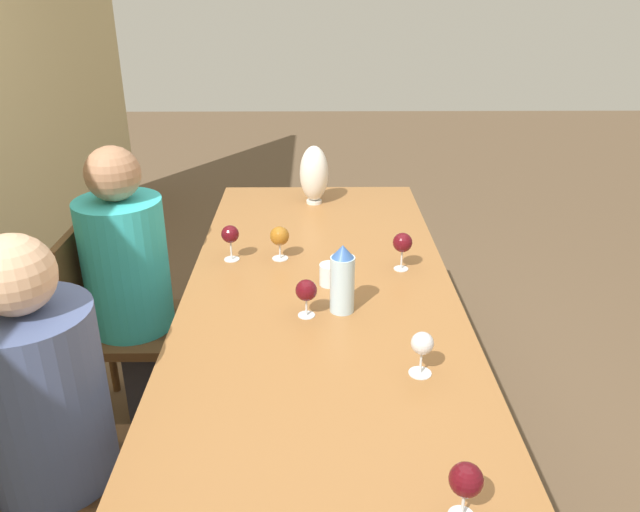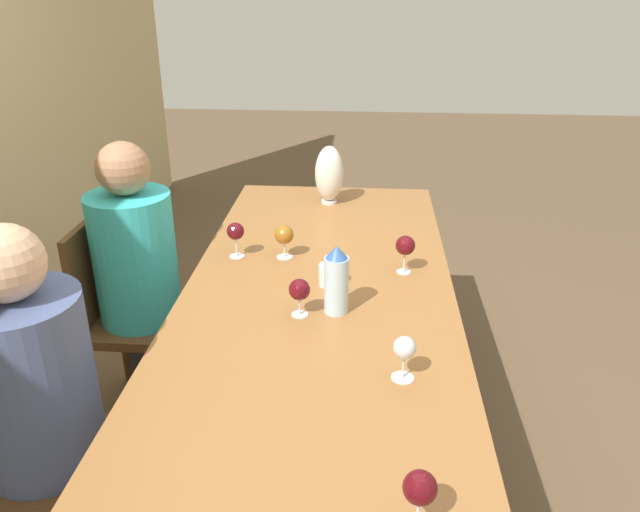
# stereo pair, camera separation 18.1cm
# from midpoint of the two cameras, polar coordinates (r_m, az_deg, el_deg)

# --- Properties ---
(ground_plane) EXTENTS (14.00, 14.00, 0.00)m
(ground_plane) POSITION_cam_midpoint_polar(r_m,az_deg,el_deg) (2.74, 1.90, -17.52)
(ground_plane) COLOR brown
(dining_table) EXTENTS (2.33, 0.98, 0.78)m
(dining_table) POSITION_cam_midpoint_polar(r_m,az_deg,el_deg) (2.32, 2.14, -4.49)
(dining_table) COLOR #936033
(dining_table) RESTS_ON ground_plane
(water_bottle) EXTENTS (0.08, 0.08, 0.24)m
(water_bottle) POSITION_cam_midpoint_polar(r_m,az_deg,el_deg) (2.08, 4.01, -2.27)
(water_bottle) COLOR silver
(water_bottle) RESTS_ON dining_table
(water_tumbler) EXTENTS (0.08, 0.08, 0.08)m
(water_tumbler) POSITION_cam_midpoint_polar(r_m,az_deg,el_deg) (2.29, 3.11, -1.77)
(water_tumbler) COLOR silver
(water_tumbler) RESTS_ON dining_table
(vase) EXTENTS (0.14, 0.14, 0.29)m
(vase) POSITION_cam_midpoint_polar(r_m,az_deg,el_deg) (3.08, 2.55, 7.48)
(vase) COLOR silver
(vase) RESTS_ON dining_table
(wine_glass_0) EXTENTS (0.07, 0.07, 0.14)m
(wine_glass_0) POSITION_cam_midpoint_polar(r_m,az_deg,el_deg) (1.78, 10.67, -8.44)
(wine_glass_0) COLOR silver
(wine_glass_0) RESTS_ON dining_table
(wine_glass_1) EXTENTS (0.07, 0.07, 0.13)m
(wine_glass_1) POSITION_cam_midpoint_polar(r_m,az_deg,el_deg) (2.06, 0.62, -3.21)
(wine_glass_1) COLOR silver
(wine_glass_1) RESTS_ON dining_table
(wine_glass_2) EXTENTS (0.07, 0.07, 0.15)m
(wine_glass_2) POSITION_cam_midpoint_polar(r_m,az_deg,el_deg) (2.50, -5.68, 2.15)
(wine_glass_2) COLOR silver
(wine_glass_2) RESTS_ON dining_table
(wine_glass_3) EXTENTS (0.08, 0.08, 0.15)m
(wine_glass_3) POSITION_cam_midpoint_polar(r_m,az_deg,el_deg) (2.39, 9.97, 0.86)
(wine_glass_3) COLOR silver
(wine_glass_3) RESTS_ON dining_table
(wine_glass_4) EXTENTS (0.08, 0.08, 0.14)m
(wine_glass_4) POSITION_cam_midpoint_polar(r_m,az_deg,el_deg) (2.48, -1.22, 1.87)
(wine_glass_4) COLOR silver
(wine_glass_4) RESTS_ON dining_table
(wine_glass_5) EXTENTS (0.07, 0.07, 0.14)m
(wine_glass_5) POSITION_cam_midpoint_polar(r_m,az_deg,el_deg) (1.38, 13.12, -20.14)
(wine_glass_5) COLOR silver
(wine_glass_5) RESTS_ON dining_table
(chair_near) EXTENTS (0.44, 0.44, 0.90)m
(chair_near) POSITION_cam_midpoint_polar(r_m,az_deg,el_deg) (2.15, -22.98, -16.09)
(chair_near) COLOR brown
(chair_near) RESTS_ON ground_plane
(chair_far) EXTENTS (0.44, 0.44, 0.90)m
(chair_far) POSITION_cam_midpoint_polar(r_m,az_deg,el_deg) (2.80, -15.46, -4.94)
(chair_far) COLOR brown
(chair_far) RESTS_ON ground_plane
(person_near) EXTENTS (0.36, 0.36, 1.24)m
(person_near) POSITION_cam_midpoint_polar(r_m,az_deg,el_deg) (2.02, -21.66, -12.80)
(person_near) COLOR #2D2D38
(person_near) RESTS_ON ground_plane
(person_far) EXTENTS (0.34, 0.34, 1.24)m
(person_far) POSITION_cam_midpoint_polar(r_m,az_deg,el_deg) (2.69, -14.24, -1.85)
(person_far) COLOR #2D2D38
(person_far) RESTS_ON ground_plane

